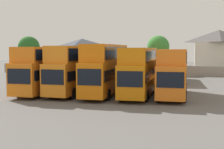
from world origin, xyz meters
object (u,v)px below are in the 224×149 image
Objects in this scene: bus_8 at (137,68)px; tree_right_of_lot at (29,47)px; bus_2 at (75,67)px; bus_9 at (170,69)px; tree_behind_wall at (158,47)px; bus_3 at (106,67)px; bus_5 at (173,70)px; bus_4 at (139,69)px; bus_1 at (45,67)px; bus_6 at (94,62)px; house_terrace_centre at (219,51)px; house_terrace_left at (82,54)px; bus_7 at (120,68)px.

tree_right_of_lot is at bearing -105.00° from bus_8.
bus_2 is 1.45× the size of tree_right_of_lot.
bus_9 is at bearing 96.13° from bus_8.
tree_behind_wall is at bearing -169.50° from bus_9.
bus_3 is 14.65m from bus_8.
tree_right_of_lot reaches higher than bus_5.
bus_9 is 27.69m from tree_right_of_lot.
tree_behind_wall reaches higher than bus_9.
tree_right_of_lot reaches higher than bus_4.
tree_right_of_lot is (-21.78, 7.19, 3.10)m from bus_8.
tree_behind_wall reaches higher than tree_right_of_lot.
bus_1 reaches higher than bus_6.
house_terrace_centre reaches higher than bus_5.
tree_right_of_lot is at bearing -128.51° from bus_5.
house_terrace_centre reaches higher than house_terrace_left.
bus_4 is at bearing -82.44° from bus_5.
bus_6 is 1.47× the size of tree_behind_wall.
bus_6 is 15.38m from tree_behind_wall.
bus_6 is 0.88× the size of bus_7.
tree_right_of_lot is at bearing -166.85° from tree_behind_wall.
house_terrace_left is at bearing -167.57° from bus_1.
house_terrace_left is (-15.45, 18.84, 1.60)m from bus_8.
bus_1 is 15.47m from bus_6.
bus_2 is 1.10× the size of house_terrace_left.
bus_9 is at bearing 93.96° from bus_6.
tree_behind_wall reaches higher than house_terrace_left.
bus_7 is (1.34, 15.26, -0.94)m from bus_2.
tree_right_of_lot is (-6.32, -11.65, 1.51)m from house_terrace_left.
bus_1 reaches higher than bus_4.
bus_2 is 17.72m from bus_9.
bus_3 is 34.62m from house_terrace_centre.
bus_9 is 1.25× the size of house_terrace_centre.
bus_4 is at bearing -11.19° from bus_9.
bus_3 is 30.28m from tree_right_of_lot.
bus_5 is (13.52, 0.65, -0.12)m from bus_1.
bus_6 reaches higher than bus_9.
bus_3 is at bearing -46.15° from tree_right_of_lot.
house_terrace_left is at bearing -151.63° from bus_6.
house_terrace_left is 1.01× the size of house_terrace_centre.
bus_9 is 13.22m from tree_behind_wall.
bus_6 is at bearing -94.43° from bus_7.
bus_4 is 15.35m from bus_8.
house_terrace_left is at bearing -157.57° from bus_3.
bus_1 is 0.88× the size of bus_7.
house_terrace_centre is at bearing 151.50° from bus_9.
bus_8 is at bearing 153.18° from bus_1.
bus_2 is 3.25m from bus_3.
bus_2 is 0.88× the size of bus_9.
house_terrace_centre reaches higher than tree_behind_wall.
bus_8 is 23.14m from tree_right_of_lot.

